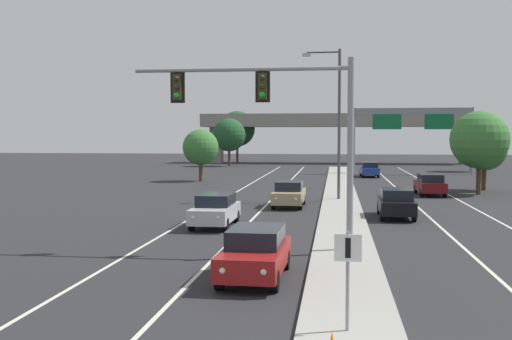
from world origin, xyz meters
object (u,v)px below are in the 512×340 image
Objects in this scene: car_oncoming_tan at (289,194)px; tree_far_left_a at (201,147)px; car_oncoming_red at (255,252)px; car_oncoming_silver at (215,210)px; tree_far_right_b at (472,140)px; median_sign_post at (348,266)px; car_receding_darkred at (430,184)px; street_lamp_median at (336,115)px; tree_far_left_b at (237,129)px; tree_far_right_c at (484,148)px; car_receding_blue at (369,169)px; tree_far_right_a at (479,140)px; car_receding_black at (396,203)px; highway_sign_gantry at (413,119)px; tree_far_left_c at (229,135)px; overhead_signal_mast at (279,111)px.

car_oncoming_tan is 22.24m from tree_far_left_a.
tree_far_left_a is (-10.37, 38.81, 2.42)m from car_oncoming_red.
tree_far_right_b is at bearing 65.10° from car_oncoming_silver.
median_sign_post reaches higher than car_receding_darkred.
tree_far_left_b is at bearing 105.75° from street_lamp_median.
car_oncoming_red is at bearing -113.80° from tree_far_right_c.
car_oncoming_silver is 37.62m from car_receding_blue.
street_lamp_median is at bearing -145.23° from car_receding_darkred.
tree_far_right_a reaches higher than tree_far_left_a.
car_oncoming_silver is 0.72× the size of tree_far_right_a.
car_oncoming_silver and car_receding_black have the same top height.
tree_far_right_a is at bearing -68.85° from car_receding_blue.
street_lamp_median is 1.70× the size of tree_far_right_b.
car_receding_darkred is (12.69, 17.10, 0.00)m from car_oncoming_silver.
highway_sign_gantry reaches higher than median_sign_post.
car_receding_darkred is 22.81m from tree_far_left_a.
car_receding_blue is 0.72× the size of tree_far_right_a.
car_receding_darkred is 7.22m from tree_far_right_c.
tree_far_left_c is at bearing 108.79° from street_lamp_median.
tree_far_right_b reaches higher than car_oncoming_tan.
tree_far_right_a is 1.21× the size of tree_far_right_c.
median_sign_post is 45.99m from tree_far_left_a.
car_receding_black is 0.72× the size of tree_far_right_a.
highway_sign_gantry is at bearing 77.36° from overhead_signal_mast.
car_oncoming_tan is at bearing -102.90° from car_receding_blue.
tree_far_left_b reaches higher than tree_far_right_c.
overhead_signal_mast is 74.80m from tree_far_left_b.
tree_far_left_b is (-15.89, 83.34, 3.78)m from median_sign_post.
median_sign_post is at bearing -82.66° from car_oncoming_tan.
car_receding_blue is (5.99, 46.94, 0.00)m from car_oncoming_red.
tree_far_left_c reaches higher than tree_far_left_a.
car_receding_black is 32.13m from car_receding_blue.
car_receding_black is at bearing 62.45° from overhead_signal_mast.
tree_far_right_c reaches higher than car_oncoming_red.
car_receding_darkred is 31.91m from tree_far_right_b.
street_lamp_median is 46.25m from tree_far_left_c.
tree_far_left_c is at bearing 119.22° from car_receding_darkred.
tree_far_right_a reaches higher than median_sign_post.
highway_sign_gantry is (11.00, 52.16, 5.34)m from car_oncoming_red.
tree_far_right_a is (7.35, 13.90, 3.26)m from car_receding_black.
car_receding_black is 0.55× the size of tree_far_left_b.
overhead_signal_mast is 6.42m from car_oncoming_red.
car_receding_darkred is (6.61, 32.84, -0.77)m from median_sign_post.
street_lamp_median is 2.23× the size of car_receding_black.
tree_far_left_b reaches higher than tree_far_left_c.
car_receding_darkred is at bearing 74.02° from car_receding_black.
tree_far_right_b is (18.37, 53.43, -1.52)m from overhead_signal_mast.
tree_far_right_c is (4.89, 4.67, 2.54)m from car_receding_darkred.
tree_far_right_a is at bearing 62.12° from car_receding_black.
car_receding_darkred is at bearing 53.42° from car_oncoming_silver.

